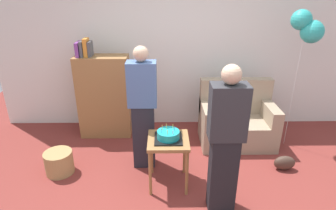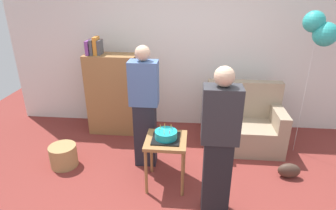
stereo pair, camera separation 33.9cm
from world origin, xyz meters
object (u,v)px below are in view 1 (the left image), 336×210
object	(u,v)px
person_blowing_candles	(143,109)
handbag	(284,163)
bookshelf	(104,96)
wicker_basket	(59,162)
side_table	(168,146)
couch	(236,121)
person_holding_cake	(225,142)
birthday_cake	(168,135)
balloon_bunch	(308,27)

from	to	relation	value
person_blowing_candles	handbag	distance (m)	2.01
bookshelf	wicker_basket	bearing A→B (deg)	-111.95
side_table	person_blowing_candles	distance (m)	0.60
couch	wicker_basket	bearing A→B (deg)	-162.61
bookshelf	handbag	bearing A→B (deg)	-22.23
person_holding_cake	handbag	xyz separation A→B (m)	(0.98, 0.68, -0.73)
couch	birthday_cake	distance (m)	1.51
birthday_cake	handbag	world-z (taller)	birthday_cake
person_holding_cake	bookshelf	bearing A→B (deg)	-54.94
birthday_cake	person_holding_cake	bearing A→B (deg)	-36.79
couch	birthday_cake	size ratio (longest dim) A/B	3.44
couch	side_table	world-z (taller)	couch
wicker_basket	balloon_bunch	distance (m)	3.74
person_blowing_candles	person_holding_cake	size ratio (longest dim) A/B	1.00
birthday_cake	person_blowing_candles	distance (m)	0.54
bookshelf	person_blowing_candles	bearing A→B (deg)	-52.55
person_blowing_candles	balloon_bunch	xyz separation A→B (m)	(2.19, 0.56, 0.93)
couch	person_blowing_candles	world-z (taller)	person_blowing_candles
balloon_bunch	couch	bearing A→B (deg)	176.87
handbag	wicker_basket	bearing A→B (deg)	-179.64
handbag	balloon_bunch	world-z (taller)	balloon_bunch
couch	person_holding_cake	world-z (taller)	person_holding_cake
couch	bookshelf	distance (m)	2.10
side_table	handbag	bearing A→B (deg)	9.41
bookshelf	balloon_bunch	world-z (taller)	balloon_bunch
person_blowing_candles	handbag	world-z (taller)	person_blowing_candles
couch	bookshelf	size ratio (longest dim) A/B	0.70
couch	handbag	distance (m)	0.93
side_table	handbag	distance (m)	1.63
side_table	person_blowing_candles	bearing A→B (deg)	127.52
side_table	person_holding_cake	xyz separation A→B (m)	(0.57, -0.42, 0.31)
side_table	balloon_bunch	bearing A→B (deg)	27.46
bookshelf	birthday_cake	bearing A→B (deg)	-52.53
couch	balloon_bunch	bearing A→B (deg)	-3.13
birthday_cake	person_blowing_candles	xyz separation A→B (m)	(-0.32, 0.41, 0.16)
side_table	wicker_basket	distance (m)	1.49
birthday_cake	wicker_basket	size ratio (longest dim) A/B	0.89
birthday_cake	person_blowing_candles	size ratio (longest dim) A/B	0.20
wicker_basket	balloon_bunch	bearing A→B (deg)	12.58
person_blowing_candles	wicker_basket	size ratio (longest dim) A/B	4.53
birthday_cake	person_holding_cake	world-z (taller)	person_holding_cake
person_holding_cake	balloon_bunch	xyz separation A→B (m)	(1.30, 1.39, 0.93)
person_blowing_candles	bookshelf	bearing A→B (deg)	118.55
bookshelf	person_holding_cake	distance (m)	2.33
handbag	balloon_bunch	size ratio (longest dim) A/B	0.14
birthday_cake	balloon_bunch	xyz separation A→B (m)	(1.87, 0.97, 1.09)
bookshelf	balloon_bunch	size ratio (longest dim) A/B	0.79
balloon_bunch	bookshelf	bearing A→B (deg)	173.55
person_blowing_candles	balloon_bunch	distance (m)	2.44
side_table	handbag	size ratio (longest dim) A/B	2.23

